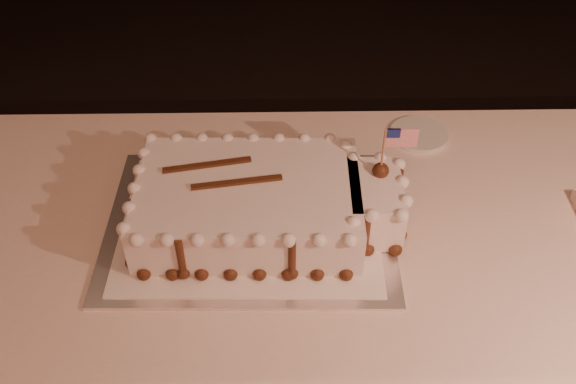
{
  "coord_description": "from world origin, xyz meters",
  "views": [
    {
      "loc": [
        -0.15,
        -0.36,
        1.71
      ],
      "look_at": [
        -0.13,
        0.59,
        0.84
      ],
      "focal_mm": 40.0,
      "sensor_mm": 36.0,
      "label": 1
    }
  ],
  "objects_px": {
    "banquet_table": "(341,327)",
    "cake_board": "(250,224)",
    "sheet_cake": "(264,203)",
    "side_plate": "(419,134)"
  },
  "relations": [
    {
      "from": "banquet_table",
      "to": "cake_board",
      "type": "xyz_separation_m",
      "value": [
        -0.21,
        -0.01,
        0.38
      ]
    },
    {
      "from": "side_plate",
      "to": "cake_board",
      "type": "bearing_deg",
      "value": -143.57
    },
    {
      "from": "banquet_table",
      "to": "cake_board",
      "type": "distance_m",
      "value": 0.43
    },
    {
      "from": "banquet_table",
      "to": "side_plate",
      "type": "bearing_deg",
      "value": 56.53
    },
    {
      "from": "banquet_table",
      "to": "cake_board",
      "type": "height_order",
      "value": "cake_board"
    },
    {
      "from": "banquet_table",
      "to": "sheet_cake",
      "type": "bearing_deg",
      "value": -177.59
    },
    {
      "from": "sheet_cake",
      "to": "banquet_table",
      "type": "bearing_deg",
      "value": 2.41
    },
    {
      "from": "cake_board",
      "to": "side_plate",
      "type": "distance_m",
      "value": 0.51
    },
    {
      "from": "sheet_cake",
      "to": "side_plate",
      "type": "height_order",
      "value": "sheet_cake"
    },
    {
      "from": "cake_board",
      "to": "side_plate",
      "type": "relative_size",
      "value": 4.22
    }
  ]
}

